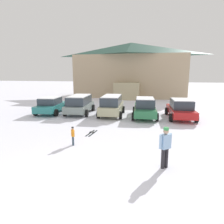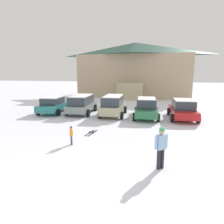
{
  "view_description": "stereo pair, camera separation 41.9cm",
  "coord_description": "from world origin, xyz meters",
  "px_view_note": "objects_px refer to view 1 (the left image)",
  "views": [
    {
      "loc": [
        2.81,
        -6.03,
        3.72
      ],
      "look_at": [
        0.1,
        6.67,
        1.18
      ],
      "focal_mm": 32.0,
      "sensor_mm": 36.0,
      "label": 1
    },
    {
      "loc": [
        3.22,
        -5.93,
        3.72
      ],
      "look_at": [
        0.1,
        6.67,
        1.18
      ],
      "focal_mm": 32.0,
      "sensor_mm": 36.0,
      "label": 2
    }
  ],
  "objects_px": {
    "parked_teal_hatchback": "(51,105)",
    "parked_red_sedan": "(181,109)",
    "pair_of_skis": "(92,133)",
    "skier_adult_in_blue_parka": "(165,145)",
    "ski_lodge": "(131,70)",
    "skier_child_in_orange_jacket": "(73,135)",
    "parked_green_coupe": "(145,107)",
    "parked_grey_wagon": "(80,104)",
    "parked_beige_suv": "(112,105)"
  },
  "relations": [
    {
      "from": "parked_teal_hatchback",
      "to": "ski_lodge",
      "type": "bearing_deg",
      "value": 71.08
    },
    {
      "from": "parked_grey_wagon",
      "to": "parked_red_sedan",
      "type": "relative_size",
      "value": 1.0
    },
    {
      "from": "parked_red_sedan",
      "to": "skier_adult_in_blue_parka",
      "type": "bearing_deg",
      "value": -100.13
    },
    {
      "from": "parked_teal_hatchback",
      "to": "parked_grey_wagon",
      "type": "bearing_deg",
      "value": 10.17
    },
    {
      "from": "parked_grey_wagon",
      "to": "skier_child_in_orange_jacket",
      "type": "height_order",
      "value": "parked_grey_wagon"
    },
    {
      "from": "ski_lodge",
      "to": "parked_red_sedan",
      "type": "height_order",
      "value": "ski_lodge"
    },
    {
      "from": "parked_teal_hatchback",
      "to": "pair_of_skis",
      "type": "xyz_separation_m",
      "value": [
        5.66,
        -5.3,
        -0.76
      ]
    },
    {
      "from": "parked_grey_wagon",
      "to": "skier_adult_in_blue_parka",
      "type": "relative_size",
      "value": 2.74
    },
    {
      "from": "ski_lodge",
      "to": "parked_green_coupe",
      "type": "relative_size",
      "value": 3.66
    },
    {
      "from": "parked_teal_hatchback",
      "to": "pair_of_skis",
      "type": "height_order",
      "value": "parked_teal_hatchback"
    },
    {
      "from": "skier_child_in_orange_jacket",
      "to": "parked_beige_suv",
      "type": "bearing_deg",
      "value": 87.02
    },
    {
      "from": "skier_child_in_orange_jacket",
      "to": "ski_lodge",
      "type": "bearing_deg",
      "value": 89.63
    },
    {
      "from": "parked_red_sedan",
      "to": "parked_green_coupe",
      "type": "bearing_deg",
      "value": -176.98
    },
    {
      "from": "ski_lodge",
      "to": "parked_red_sedan",
      "type": "bearing_deg",
      "value": -68.84
    },
    {
      "from": "parked_grey_wagon",
      "to": "skier_child_in_orange_jacket",
      "type": "bearing_deg",
      "value": -71.33
    },
    {
      "from": "parked_grey_wagon",
      "to": "skier_adult_in_blue_parka",
      "type": "xyz_separation_m",
      "value": [
        7.27,
        -9.62,
        0.03
      ]
    },
    {
      "from": "parked_green_coupe",
      "to": "pair_of_skis",
      "type": "relative_size",
      "value": 3.42
    },
    {
      "from": "parked_beige_suv",
      "to": "skier_adult_in_blue_parka",
      "type": "distance_m",
      "value": 10.26
    },
    {
      "from": "ski_lodge",
      "to": "pair_of_skis",
      "type": "distance_m",
      "value": 21.79
    },
    {
      "from": "parked_teal_hatchback",
      "to": "parked_grey_wagon",
      "type": "xyz_separation_m",
      "value": [
        2.65,
        0.48,
        0.13
      ]
    },
    {
      "from": "parked_grey_wagon",
      "to": "skier_adult_in_blue_parka",
      "type": "distance_m",
      "value": 12.06
    },
    {
      "from": "parked_red_sedan",
      "to": "skier_child_in_orange_jacket",
      "type": "height_order",
      "value": "parked_red_sedan"
    },
    {
      "from": "parked_beige_suv",
      "to": "parked_green_coupe",
      "type": "xyz_separation_m",
      "value": [
        2.91,
        -0.09,
        -0.11
      ]
    },
    {
      "from": "ski_lodge",
      "to": "skier_child_in_orange_jacket",
      "type": "height_order",
      "value": "ski_lodge"
    },
    {
      "from": "parked_green_coupe",
      "to": "skier_child_in_orange_jacket",
      "type": "relative_size",
      "value": 4.84
    },
    {
      "from": "pair_of_skis",
      "to": "parked_green_coupe",
      "type": "bearing_deg",
      "value": 61.09
    },
    {
      "from": "parked_grey_wagon",
      "to": "parked_beige_suv",
      "type": "distance_m",
      "value": 3.11
    },
    {
      "from": "parked_green_coupe",
      "to": "pair_of_skis",
      "type": "height_order",
      "value": "parked_green_coupe"
    },
    {
      "from": "ski_lodge",
      "to": "skier_child_in_orange_jacket",
      "type": "xyz_separation_m",
      "value": [
        -0.15,
        -23.58,
        -3.72
      ]
    },
    {
      "from": "parked_grey_wagon",
      "to": "pair_of_skis",
      "type": "relative_size",
      "value": 3.26
    },
    {
      "from": "skier_adult_in_blue_parka",
      "to": "ski_lodge",
      "type": "bearing_deg",
      "value": 99.95
    },
    {
      "from": "parked_grey_wagon",
      "to": "parked_green_coupe",
      "type": "xyz_separation_m",
      "value": [
        6.01,
        -0.34,
        -0.07
      ]
    },
    {
      "from": "parked_teal_hatchback",
      "to": "parked_red_sedan",
      "type": "height_order",
      "value": "parked_red_sedan"
    },
    {
      "from": "parked_red_sedan",
      "to": "pair_of_skis",
      "type": "distance_m",
      "value": 8.2
    },
    {
      "from": "pair_of_skis",
      "to": "skier_adult_in_blue_parka",
      "type": "bearing_deg",
      "value": -42.05
    },
    {
      "from": "skier_adult_in_blue_parka",
      "to": "parked_green_coupe",
      "type": "bearing_deg",
      "value": 97.73
    },
    {
      "from": "skier_child_in_orange_jacket",
      "to": "pair_of_skis",
      "type": "distance_m",
      "value": 2.3
    },
    {
      "from": "parked_beige_suv",
      "to": "skier_adult_in_blue_parka",
      "type": "bearing_deg",
      "value": -66.01
    },
    {
      "from": "parked_teal_hatchback",
      "to": "parked_red_sedan",
      "type": "xyz_separation_m",
      "value": [
        11.61,
        0.29,
        0.04
      ]
    },
    {
      "from": "parked_teal_hatchback",
      "to": "parked_beige_suv",
      "type": "relative_size",
      "value": 0.98
    },
    {
      "from": "parked_teal_hatchback",
      "to": "parked_red_sedan",
      "type": "relative_size",
      "value": 0.95
    },
    {
      "from": "parked_grey_wagon",
      "to": "parked_beige_suv",
      "type": "xyz_separation_m",
      "value": [
        3.1,
        -0.25,
        0.04
      ]
    },
    {
      "from": "parked_green_coupe",
      "to": "parked_beige_suv",
      "type": "bearing_deg",
      "value": 178.19
    },
    {
      "from": "ski_lodge",
      "to": "parked_beige_suv",
      "type": "xyz_separation_m",
      "value": [
        0.25,
        -15.84,
        -3.32
      ]
    },
    {
      "from": "ski_lodge",
      "to": "parked_grey_wagon",
      "type": "relative_size",
      "value": 3.84
    },
    {
      "from": "parked_green_coupe",
      "to": "skier_adult_in_blue_parka",
      "type": "height_order",
      "value": "parked_green_coupe"
    },
    {
      "from": "pair_of_skis",
      "to": "parked_teal_hatchback",
      "type": "bearing_deg",
      "value": 136.88
    },
    {
      "from": "skier_child_in_orange_jacket",
      "to": "pair_of_skis",
      "type": "height_order",
      "value": "skier_child_in_orange_jacket"
    },
    {
      "from": "parked_grey_wagon",
      "to": "pair_of_skis",
      "type": "bearing_deg",
      "value": -62.48
    },
    {
      "from": "parked_grey_wagon",
      "to": "parked_teal_hatchback",
      "type": "bearing_deg",
      "value": -169.83
    }
  ]
}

